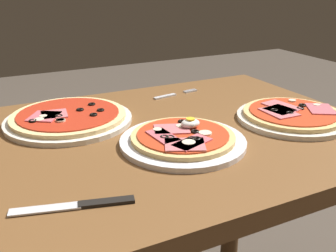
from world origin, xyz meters
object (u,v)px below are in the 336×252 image
object	(u,v)px
pizza_across_right	(69,118)
knife	(82,205)
fork	(173,95)
pizza_foreground	(183,139)
dining_table	(152,187)
pizza_across_left	(292,115)

from	to	relation	value
pizza_across_right	knife	size ratio (longest dim) A/B	1.61
fork	pizza_foreground	bearing A→B (deg)	-113.62
dining_table	pizza_foreground	distance (m)	0.18
dining_table	pizza_across_right	bearing A→B (deg)	133.99
dining_table	pizza_across_left	size ratio (longest dim) A/B	3.90
pizza_across_left	pizza_across_right	size ratio (longest dim) A/B	0.88
dining_table	knife	size ratio (longest dim) A/B	5.56
pizza_across_left	knife	xyz separation A→B (m)	(-0.58, -0.15, -0.01)
dining_table	fork	xyz separation A→B (m)	(0.18, 0.25, 0.14)
pizza_across_left	pizza_across_right	distance (m)	0.56
pizza_across_right	fork	size ratio (longest dim) A/B	1.98
pizza_across_right	fork	distance (m)	0.35
pizza_across_left	fork	bearing A→B (deg)	118.26
pizza_across_right	pizza_across_left	bearing A→B (deg)	-24.89
pizza_across_left	fork	xyz separation A→B (m)	(-0.17, 0.32, -0.01)
pizza_across_right	knife	world-z (taller)	pizza_across_right
pizza_foreground	knife	distance (m)	0.30
knife	dining_table	bearing A→B (deg)	45.58
pizza_across_left	pizza_across_right	xyz separation A→B (m)	(-0.51, 0.24, -0.00)
pizza_foreground	pizza_across_right	distance (m)	0.31
pizza_foreground	knife	world-z (taller)	pizza_foreground
dining_table	pizza_across_left	world-z (taller)	pizza_across_left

